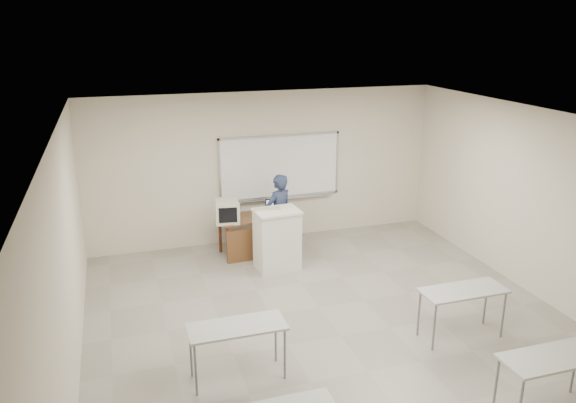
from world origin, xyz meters
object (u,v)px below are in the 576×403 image
object	(u,v)px
laptop	(273,209)
presenter	(279,215)
podium	(277,239)
mouse	(264,213)
whiteboard	(280,167)
keyboard	(267,209)
instructor_desk	(257,229)
crt_monitor	(227,211)

from	to	relation	value
laptop	presenter	bearing A→B (deg)	-75.49
laptop	presenter	size ratio (longest dim) A/B	0.19
podium	mouse	size ratio (longest dim) A/B	10.49
whiteboard	laptop	xyz separation A→B (m)	(-0.30, -0.51, -0.68)
mouse	keyboard	distance (m)	0.86
keyboard	presenter	bearing A→B (deg)	61.85
podium	instructor_desk	bearing A→B (deg)	101.68
laptop	whiteboard	bearing A→B (deg)	71.32
instructor_desk	keyboard	size ratio (longest dim) A/B	2.95
whiteboard	podium	bearing A→B (deg)	-108.81
keyboard	mouse	bearing A→B (deg)	85.56
mouse	keyboard	xyz separation A→B (m)	(-0.15, -0.77, 0.35)
presenter	whiteboard	bearing A→B (deg)	-132.99
laptop	keyboard	world-z (taller)	keyboard
podium	keyboard	bearing A→B (deg)	147.43
podium	crt_monitor	size ratio (longest dim) A/B	2.29
whiteboard	keyboard	world-z (taller)	whiteboard
whiteboard	podium	xyz separation A→B (m)	(-0.50, -1.47, -0.93)
crt_monitor	laptop	distance (m)	1.00
laptop	mouse	xyz separation A→B (m)	(-0.20, -0.10, -0.03)
instructor_desk	podium	world-z (taller)	podium
crt_monitor	keyboard	world-z (taller)	crt_monitor
keyboard	whiteboard	bearing A→B (deg)	71.49
crt_monitor	presenter	distance (m)	0.98
crt_monitor	podium	bearing A→B (deg)	-33.82
laptop	keyboard	bearing A→B (deg)	-100.28
instructor_desk	presenter	world-z (taller)	presenter
podium	presenter	distance (m)	0.69
laptop	mouse	bearing A→B (deg)	-141.14
whiteboard	crt_monitor	world-z (taller)	whiteboard
whiteboard	laptop	distance (m)	0.90
laptop	podium	bearing A→B (deg)	-90.29
mouse	presenter	world-z (taller)	presenter
crt_monitor	keyboard	bearing A→B (deg)	-36.60
instructor_desk	podium	distance (m)	0.72
podium	laptop	world-z (taller)	podium
mouse	keyboard	bearing A→B (deg)	-95.30
whiteboard	mouse	xyz separation A→B (m)	(-0.50, -0.62, -0.71)
laptop	crt_monitor	bearing A→B (deg)	-152.13
mouse	keyboard	size ratio (longest dim) A/B	0.23
instructor_desk	crt_monitor	xyz separation A→B (m)	(-0.55, -0.01, 0.41)
presenter	podium	bearing A→B (deg)	45.60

